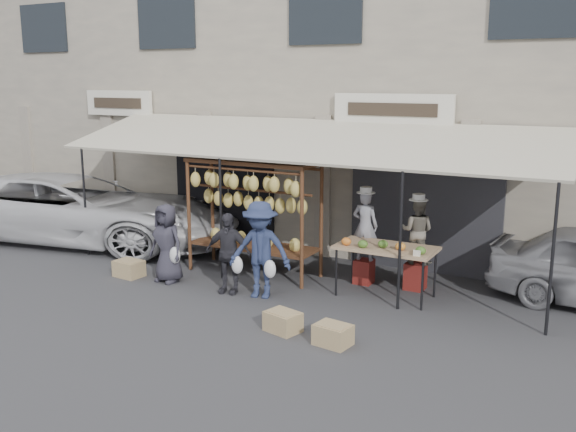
% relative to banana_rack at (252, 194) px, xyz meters
% --- Properties ---
extents(ground_plane, '(90.00, 90.00, 0.00)m').
position_rel_banana_rack_xyz_m(ground_plane, '(0.63, -1.67, -1.58)').
color(ground_plane, '#2D2D30').
extents(shophouse, '(24.00, 6.15, 7.30)m').
position_rel_banana_rack_xyz_m(shophouse, '(0.63, 4.83, 2.07)').
color(shophouse, '#AA9E88').
rests_on(shophouse, ground_plane).
extents(awning, '(10.00, 2.35, 2.92)m').
position_rel_banana_rack_xyz_m(awning, '(0.64, 0.61, 1.00)').
color(awning, beige).
rests_on(awning, ground_plane).
extents(banana_rack, '(2.60, 0.90, 2.24)m').
position_rel_banana_rack_xyz_m(banana_rack, '(0.00, 0.00, 0.00)').
color(banana_rack, '#4C2919').
rests_on(banana_rack, ground_plane).
extents(produce_table, '(1.70, 0.90, 1.04)m').
position_rel_banana_rack_xyz_m(produce_table, '(2.72, -0.05, -0.71)').
color(produce_table, '#9B7F5E').
rests_on(produce_table, ground_plane).
extents(vendor_left, '(0.49, 0.34, 1.29)m').
position_rel_banana_rack_xyz_m(vendor_left, '(2.12, 0.49, -0.48)').
color(vendor_left, gray).
rests_on(vendor_left, stool_left).
extents(vendor_right, '(0.60, 0.48, 1.19)m').
position_rel_banana_rack_xyz_m(vendor_right, '(3.07, 0.62, -0.49)').
color(vendor_right, slate).
rests_on(vendor_right, stool_right).
extents(customer_left, '(0.76, 0.53, 1.48)m').
position_rel_banana_rack_xyz_m(customer_left, '(-1.15, -1.16, -0.84)').
color(customer_left, '#2C2B35').
rests_on(customer_left, ground_plane).
extents(customer_mid, '(0.90, 0.50, 1.45)m').
position_rel_banana_rack_xyz_m(customer_mid, '(0.20, -1.14, -0.85)').
color(customer_mid, '#2E2D33').
rests_on(customer_mid, ground_plane).
extents(customer_right, '(1.21, 0.86, 1.70)m').
position_rel_banana_rack_xyz_m(customer_right, '(0.83, -1.09, -0.73)').
color(customer_right, navy).
rests_on(customer_right, ground_plane).
extents(stool_left, '(0.39, 0.39, 0.45)m').
position_rel_banana_rack_xyz_m(stool_left, '(2.12, 0.49, -1.35)').
color(stool_left, maroon).
rests_on(stool_left, ground_plane).
extents(stool_right, '(0.35, 0.35, 0.49)m').
position_rel_banana_rack_xyz_m(stool_right, '(3.07, 0.62, -1.33)').
color(stool_right, maroon).
rests_on(stool_right, ground_plane).
extents(crate_near_a, '(0.58, 0.50, 0.30)m').
position_rel_banana_rack_xyz_m(crate_near_a, '(1.93, -2.26, -1.42)').
color(crate_near_a, tan).
rests_on(crate_near_a, ground_plane).
extents(crate_near_b, '(0.55, 0.44, 0.30)m').
position_rel_banana_rack_xyz_m(crate_near_b, '(2.80, -2.36, -1.43)').
color(crate_near_b, tan).
rests_on(crate_near_b, ground_plane).
extents(crate_far, '(0.55, 0.44, 0.31)m').
position_rel_banana_rack_xyz_m(crate_far, '(-2.00, -1.28, -1.42)').
color(crate_far, tan).
rests_on(crate_far, ground_plane).
extents(van, '(5.88, 3.51, 2.30)m').
position_rel_banana_rack_xyz_m(van, '(-5.15, 0.22, -0.43)').
color(van, silver).
rests_on(van, ground_plane).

